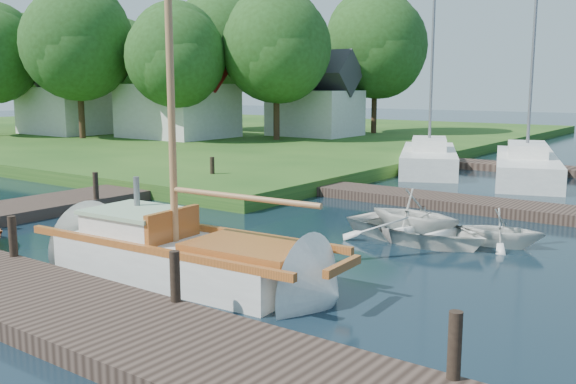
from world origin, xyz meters
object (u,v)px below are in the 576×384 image
Objects in this scene: tree_7 at (376,45)px; tree_3 at (277,46)px; tree_5 at (121,61)px; marina_boat_0 at (429,157)px; tender_d at (502,226)px; mooring_post_4 at (96,186)px; marina_boat_1 at (526,164)px; sailboat at (190,261)px; tender_c at (417,225)px; house_c at (315,102)px; mooring_post_1 at (13,236)px; tender_b at (415,210)px; house_b at (69,98)px; mooring_post_2 at (175,276)px; tree_2 at (176,56)px; tree_1 at (78,42)px; tree_6 at (25,58)px; tree_4 at (219,45)px; mooring_post_5 at (212,168)px; mooring_post_3 at (455,345)px; house_a at (178,96)px.

tree_3 is at bearing -104.04° from tree_7.
marina_boat_0 is at bearing -12.53° from tree_5.
tree_3 is at bearing 40.31° from tender_d.
marina_boat_1 reaches higher than mooring_post_4.
sailboat is 1.05× the size of tree_7.
tree_5 is at bearing 72.27° from tender_c.
mooring_post_1 is at bearing -67.83° from house_c.
sailboat is 1.12× the size of tree_3.
tender_b reaches higher than tender_d.
tree_7 reaches higher than house_b.
mooring_post_2 is 27.64m from tree_2.
tree_5 is at bearing 66.47° from tender_b.
tree_7 reaches higher than tree_3.
tree_1 reaches higher than tender_c.
sailboat is at bearing -28.18° from tree_6.
tree_2 is 18.12m from tree_6.
mooring_post_1 is 6.40m from mooring_post_4.
house_b is at bearing -14.37° from tree_6.
house_c reaches higher than mooring_post_4.
tree_5 is (-8.00, -2.00, -0.95)m from tree_4.
mooring_post_5 is at bearing 68.58° from tender_d.
mooring_post_4 reaches higher than tender_c.
mooring_post_4 is 5.00m from mooring_post_5.
mooring_post_4 and mooring_post_5 have the same top height.
mooring_post_3 is at bearing -26.62° from tree_6.
tree_1 is (-24.14, 15.36, 5.75)m from sailboat.
house_c is 0.65× the size of tree_5.
tender_b is 25.35m from house_c.
tree_7 reaches higher than tree_1.
tree_1 is at bearing -25.98° from house_b.
tender_c is at bearing 64.45° from sailboat.
mooring_post_5 is at bearing -40.24° from house_a.
mooring_post_5 is 22.94m from house_b.
sailboat is at bearing -32.47° from tree_1.
tree_6 reaches higher than house_b.
house_a is 6.43m from tree_1.
mooring_post_2 and mooring_post_3 have the same top height.
mooring_post_2 reaches higher than tender_d.
tree_3 is (-15.50, 23.05, 5.11)m from mooring_post_2.
tree_7 is (-13.36, 12.13, 5.64)m from marina_boat_1.
tender_d is 0.24× the size of tree_2.
tree_6 is (-42.00, 21.05, 4.94)m from mooring_post_3.
sailboat is at bearing 137.04° from tender_d.
tree_7 is (8.00, 10.05, 3.24)m from house_a.
tender_d is at bearing -18.55° from tree_6.
tree_4 reaches higher than tender_d.
marina_boat_0 is at bearing 34.32° from tender_c.
tender_d is 0.19× the size of tree_4.
tender_c is 0.68× the size of house_c.
tender_b is 40.68m from tree_6.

